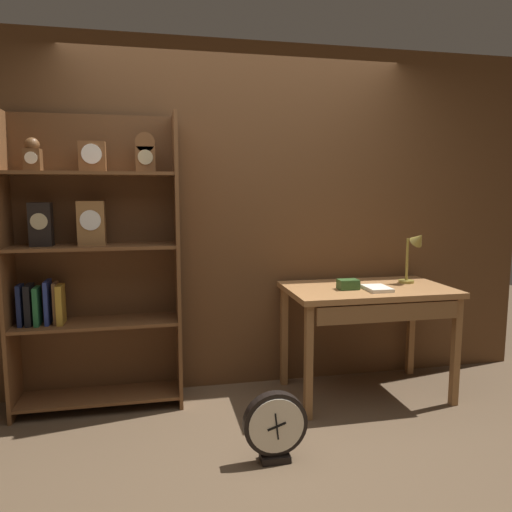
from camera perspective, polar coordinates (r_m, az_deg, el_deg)
ground_plane at (r=2.90m, az=2.59°, el=-23.63°), size 10.00×10.00×0.00m
back_wood_panel at (r=3.69m, az=-2.06°, el=4.42°), size 4.80×0.05×2.60m
bookshelf at (r=3.48m, az=-18.91°, el=-0.61°), size 1.13×0.34×2.03m
workbench at (r=3.61m, az=13.15°, el=-5.17°), size 1.18×0.71×0.82m
desk_lamp at (r=3.80m, az=18.26°, el=0.67°), size 0.19×0.19×0.41m
toolbox_small at (r=3.49m, az=10.83°, el=-3.31°), size 0.14×0.10×0.07m
open_repair_manual at (r=3.51m, az=14.11°, el=-3.73°), size 0.17×0.22×0.02m
round_clock_large at (r=2.86m, az=2.38°, el=-19.43°), size 0.36×0.11×0.40m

